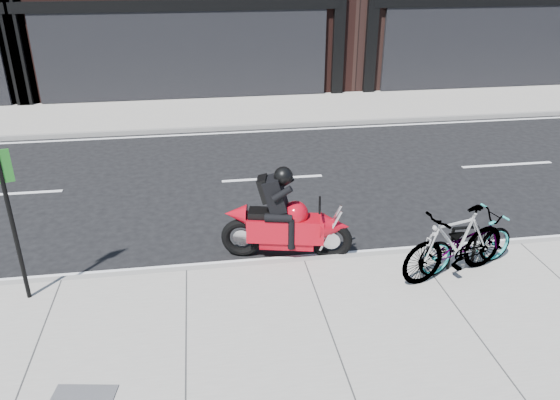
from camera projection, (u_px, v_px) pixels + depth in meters
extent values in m
plane|color=black|center=(286.00, 216.00, 11.19)|extent=(120.00, 120.00, 0.00)
cube|color=gray|center=(351.00, 392.00, 6.68)|extent=(60.00, 6.00, 0.13)
cube|color=gray|center=(249.00, 111.00, 18.10)|extent=(60.00, 3.50, 0.13)
cylinder|color=black|center=(451.00, 249.00, 8.96)|extent=(0.05, 0.05, 0.76)
cylinder|color=black|center=(474.00, 247.00, 9.02)|extent=(0.05, 0.05, 0.76)
cylinder|color=black|center=(466.00, 228.00, 8.83)|extent=(0.42, 0.05, 0.05)
imported|color=gray|center=(466.00, 242.00, 8.95)|extent=(1.95, 1.07, 0.97)
imported|color=gray|center=(455.00, 243.00, 8.69)|extent=(2.06, 1.06, 1.19)
torus|color=black|center=(331.00, 241.00, 9.52)|extent=(0.75, 0.31, 0.73)
torus|color=black|center=(242.00, 238.00, 9.62)|extent=(0.75, 0.31, 0.73)
cube|color=#A80715|center=(286.00, 228.00, 9.48)|extent=(1.39, 0.71, 0.42)
cone|color=#A80715|center=(334.00, 226.00, 9.39)|extent=(0.60, 0.59, 0.49)
sphere|color=#A80715|center=(295.00, 214.00, 9.34)|extent=(0.44, 0.44, 0.44)
cube|color=black|center=(266.00, 214.00, 9.38)|extent=(0.66, 0.44, 0.13)
cylinder|color=silver|center=(252.00, 234.00, 9.80)|extent=(0.62, 0.23, 0.10)
cube|color=black|center=(275.00, 194.00, 9.21)|extent=(0.51, 0.49, 0.65)
cube|color=black|center=(265.00, 189.00, 9.19)|extent=(0.33, 0.38, 0.45)
sphere|color=black|center=(283.00, 176.00, 9.06)|extent=(0.32, 0.32, 0.32)
cylinder|color=black|center=(14.00, 229.00, 7.89)|extent=(0.06, 0.06, 2.36)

